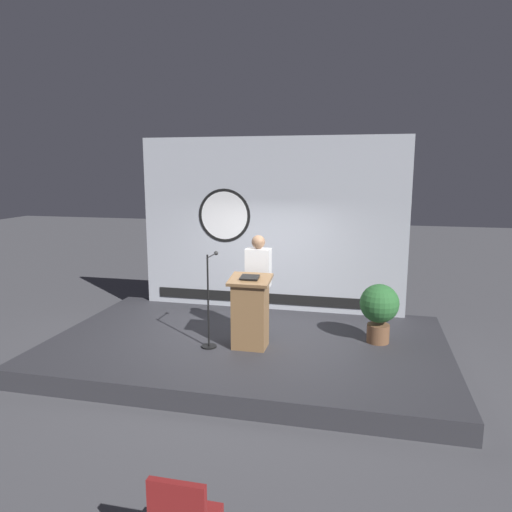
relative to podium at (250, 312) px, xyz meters
name	(u,v)px	position (x,y,z in m)	size (l,w,h in m)	color
ground_plane	(247,357)	(-0.13, 0.32, -0.87)	(40.00, 40.00, 0.00)	#4C4C51
stage_platform	(247,348)	(-0.13, 0.32, -0.72)	(6.40, 4.00, 0.30)	#333338
banner_display	(269,225)	(-0.14, 2.17, 1.11)	(5.22, 0.12, 3.38)	#B2B7C1
podium	(250,312)	(0.00, 0.00, 0.00)	(0.64, 0.50, 1.16)	olive
speaker_person	(258,286)	(0.02, 0.48, 0.31)	(0.40, 0.26, 1.72)	black
microphone_stand	(210,314)	(-0.63, -0.09, -0.04)	(0.24, 0.59, 1.48)	black
potted_plant	(379,308)	(1.96, 0.68, 0.01)	(0.62, 0.62, 0.96)	brown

